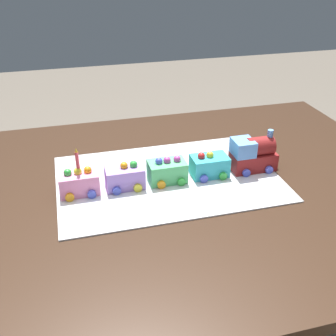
{
  "coord_description": "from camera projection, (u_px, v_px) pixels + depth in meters",
  "views": [
    {
      "loc": [
        0.24,
        0.89,
        1.32
      ],
      "look_at": [
        -0.01,
        -0.04,
        0.77
      ],
      "focal_mm": 43.78,
      "sensor_mm": 36.0,
      "label": 1
    }
  ],
  "objects": [
    {
      "name": "cake_car_gondola_turquoise",
      "position": [
        209.0,
        166.0,
        1.13
      ],
      "size": [
        0.1,
        0.08,
        0.07
      ],
      "color": "#38B7C6",
      "rests_on": "cake_board"
    },
    {
      "name": "cake_locomotive",
      "position": [
        253.0,
        154.0,
        1.15
      ],
      "size": [
        0.14,
        0.08,
        0.12
      ],
      "color": "maroon",
      "rests_on": "cake_board"
    },
    {
      "name": "cake_car_tanker_lavender",
      "position": [
        125.0,
        177.0,
        1.07
      ],
      "size": [
        0.1,
        0.08,
        0.07
      ],
      "color": "#AD84E0",
      "rests_on": "cake_board"
    },
    {
      "name": "cake_board",
      "position": [
        168.0,
        178.0,
        1.13
      ],
      "size": [
        0.6,
        0.4,
        0.0
      ],
      "primitive_type": "cube",
      "color": "silver",
      "rests_on": "dining_table"
    },
    {
      "name": "cake_car_caboose_mint_green",
      "position": [
        168.0,
        171.0,
        1.1
      ],
      "size": [
        0.1,
        0.08,
        0.07
      ],
      "color": "#59CC7A",
      "rests_on": "cake_board"
    },
    {
      "name": "birthday_candle",
      "position": [
        77.0,
        158.0,
        1.01
      ],
      "size": [
        0.01,
        0.01,
        0.06
      ],
      "color": "#F24C59",
      "rests_on": "cake_car_hopper_bubblegum"
    },
    {
      "name": "cake_car_hopper_bubblegum",
      "position": [
        79.0,
        182.0,
        1.05
      ],
      "size": [
        0.1,
        0.08,
        0.07
      ],
      "color": "pink",
      "rests_on": "cake_board"
    },
    {
      "name": "dining_table",
      "position": [
        170.0,
        220.0,
        1.14
      ],
      "size": [
        1.4,
        1.0,
        0.74
      ],
      "color": "#382316",
      "rests_on": "ground"
    }
  ]
}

